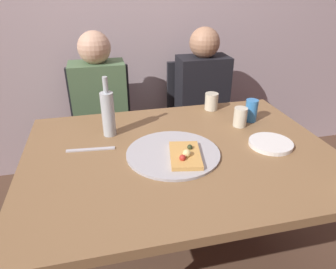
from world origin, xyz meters
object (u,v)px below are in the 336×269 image
object	(u,v)px
pizza_tray	(173,153)
soda_can	(251,110)
guest_in_sweater	(101,115)
table_knife	(91,149)
dining_table	(180,165)
plate_stack	(271,144)
wine_bottle	(108,113)
guest_in_beanie	(206,105)
pizza_slice_last	(186,155)
tumbler_near	(240,117)
chair_left	(102,123)
wine_glass	(211,101)
chair_right	(198,113)

from	to	relation	value
pizza_tray	soda_can	distance (m)	0.57
guest_in_sweater	table_knife	bearing A→B (deg)	84.70
dining_table	plate_stack	distance (m)	0.44
wine_bottle	guest_in_beanie	size ratio (longest dim) A/B	0.26
guest_in_beanie	plate_stack	bearing A→B (deg)	91.93
pizza_slice_last	wine_bottle	world-z (taller)	wine_bottle
tumbler_near	soda_can	distance (m)	0.10
pizza_slice_last	chair_left	world-z (taller)	chair_left
pizza_slice_last	guest_in_sweater	bearing A→B (deg)	112.02
table_knife	guest_in_beanie	world-z (taller)	guest_in_beanie
pizza_tray	table_knife	xyz separation A→B (m)	(-0.36, 0.12, -0.00)
pizza_slice_last	wine_bottle	size ratio (longest dim) A/B	0.80
pizza_tray	guest_in_beanie	size ratio (longest dim) A/B	0.36
plate_stack	chair_left	size ratio (longest dim) A/B	0.23
pizza_tray	table_knife	size ratio (longest dim) A/B	1.91
wine_bottle	chair_left	distance (m)	0.77
soda_can	tumbler_near	bearing A→B (deg)	-151.34
wine_glass	chair_left	bearing A→B (deg)	143.46
pizza_tray	wine_bottle	bearing A→B (deg)	135.19
pizza_slice_last	wine_glass	world-z (taller)	wine_glass
chair_right	guest_in_beanie	xyz separation A→B (m)	(0.00, -0.15, 0.13)
dining_table	plate_stack	bearing A→B (deg)	-6.41
dining_table	chair_right	bearing A→B (deg)	66.53
table_knife	pizza_slice_last	bearing A→B (deg)	-18.58
chair_right	guest_in_beanie	distance (m)	0.20
wine_bottle	chair_right	bearing A→B (deg)	44.07
pizza_tray	plate_stack	distance (m)	0.47
tumbler_near	chair_right	bearing A→B (deg)	88.19
pizza_tray	chair_left	world-z (taller)	chair_left
tumbler_near	plate_stack	xyz separation A→B (m)	(0.05, -0.23, -0.04)
plate_stack	guest_in_beanie	bearing A→B (deg)	91.93
tumbler_near	wine_glass	xyz separation A→B (m)	(-0.07, 0.25, -0.00)
pizza_slice_last	guest_in_sweater	distance (m)	0.92
wine_bottle	chair_left	bearing A→B (deg)	92.94
dining_table	guest_in_beanie	size ratio (longest dim) A/B	1.20
pizza_tray	soda_can	size ratio (longest dim) A/B	3.44
pizza_tray	soda_can	world-z (taller)	soda_can
soda_can	table_knife	distance (m)	0.87
pizza_slice_last	soda_can	size ratio (longest dim) A/B	1.97
chair_left	plate_stack	bearing A→B (deg)	128.35
wine_bottle	wine_glass	distance (m)	0.65
table_knife	chair_left	bearing A→B (deg)	91.01
tumbler_near	plate_stack	bearing A→B (deg)	-77.72
dining_table	wine_glass	distance (m)	0.55
chair_right	pizza_tray	bearing A→B (deg)	64.94
tumbler_near	chair_right	distance (m)	0.79
soda_can	table_knife	bearing A→B (deg)	-171.42
pizza_tray	chair_right	xyz separation A→B (m)	(0.44, 0.94, -0.24)
dining_table	pizza_slice_last	size ratio (longest dim) A/B	5.84
tumbler_near	guest_in_sweater	xyz separation A→B (m)	(-0.71, 0.58, -0.16)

